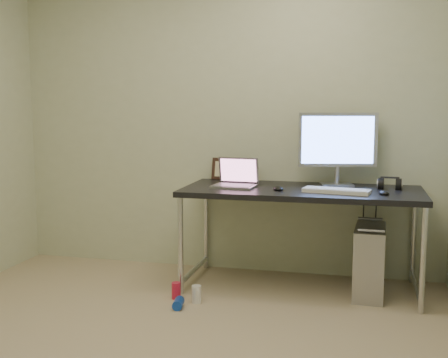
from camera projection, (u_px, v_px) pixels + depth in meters
floor at (148, 357)px, 3.03m from camera, size 3.50×3.50×0.00m
wall_back at (224, 118)px, 4.56m from camera, size 3.50×0.02×2.50m
desk at (302, 198)px, 4.11m from camera, size 1.73×0.76×0.75m
tower_computer at (369, 261)px, 4.00m from camera, size 0.23×0.49×0.53m
cable_a at (363, 229)px, 4.35m from camera, size 0.01×0.16×0.69m
cable_b at (375, 233)px, 4.32m from camera, size 0.02×0.11×0.71m
can_red at (176, 291)px, 3.95m from camera, size 0.07×0.07×0.12m
can_white at (197, 294)px, 3.87m from camera, size 0.08×0.08×0.12m
can_blue at (178, 303)px, 3.77m from camera, size 0.09×0.13×0.07m
laptop at (236, 180)px, 4.20m from camera, size 0.33×0.28×0.21m
monitor at (338, 143)px, 4.20m from camera, size 0.58×0.22×0.55m
keyboard at (336, 191)px, 3.90m from camera, size 0.47×0.22×0.03m
mouse_right at (384, 192)px, 3.82m from camera, size 0.09×0.12×0.03m
mouse_left at (278, 187)px, 4.02m from camera, size 0.10×0.13×0.04m
headphones at (390, 185)px, 4.08m from camera, size 0.17×0.10×0.11m
picture_frame at (225, 169)px, 4.58m from camera, size 0.23×0.08×0.18m
webcam at (256, 170)px, 4.46m from camera, size 0.05×0.04×0.13m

